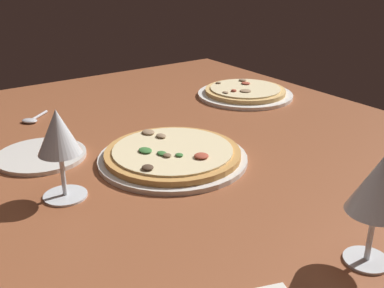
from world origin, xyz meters
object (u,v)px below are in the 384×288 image
(wine_glass_far, at_px, (379,188))
(spoon, at_px, (32,120))
(side_plate, at_px, (41,156))
(pizza_side, at_px, (245,92))
(pizza_main, at_px, (173,155))
(wine_glass_near, at_px, (59,137))

(wine_glass_far, xyz_separation_m, spoon, (-0.83, -0.20, -0.11))
(wine_glass_far, height_order, side_plate, wine_glass_far)
(pizza_side, distance_m, side_plate, 0.63)
(side_plate, bearing_deg, pizza_main, 51.86)
(pizza_main, height_order, side_plate, pizza_main)
(pizza_side, relative_size, wine_glass_near, 1.73)
(pizza_main, xyz_separation_m, side_plate, (-0.17, -0.21, -0.01))
(pizza_main, relative_size, wine_glass_far, 1.91)
(pizza_main, relative_size, side_plate, 1.65)
(wine_glass_far, xyz_separation_m, wine_glass_near, (-0.41, -0.27, -0.00))
(wine_glass_far, relative_size, wine_glass_near, 0.99)
(pizza_side, relative_size, side_plate, 1.51)
(pizza_side, height_order, spoon, pizza_side)
(pizza_side, bearing_deg, side_plate, -81.84)
(pizza_main, xyz_separation_m, pizza_side, (-0.26, 0.42, -0.00))
(pizza_side, bearing_deg, spoon, -103.77)
(wine_glass_far, distance_m, wine_glass_near, 0.49)
(wine_glass_near, bearing_deg, pizza_side, 113.32)
(pizza_side, distance_m, spoon, 0.59)
(pizza_main, bearing_deg, side_plate, -128.14)
(pizza_main, distance_m, pizza_side, 0.49)
(spoon, bearing_deg, side_plate, -12.97)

